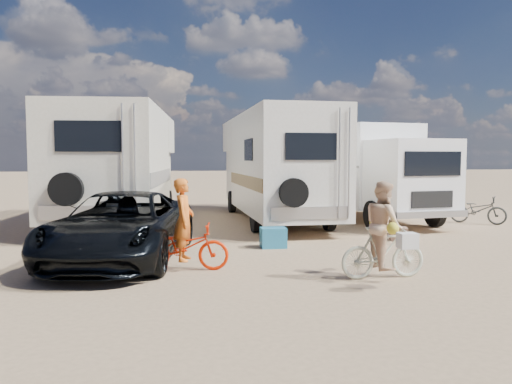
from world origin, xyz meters
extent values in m
plane|color=tan|center=(0.00, 0.00, 0.00)|extent=(140.00, 140.00, 0.00)
imported|color=black|center=(-4.02, 1.30, 0.69)|extent=(3.14, 5.30, 1.38)
imported|color=red|center=(-2.81, 0.21, 0.43)|extent=(1.72, 0.84, 0.86)
imported|color=beige|center=(0.54, -1.02, 0.45)|extent=(1.50, 0.44, 0.90)
imported|color=orange|center=(-2.81, 0.21, 0.76)|extent=(0.45, 0.61, 1.52)
imported|color=#D9B08B|center=(0.54, -1.02, 0.75)|extent=(0.58, 0.74, 1.50)
imported|color=#2A2D2A|center=(6.50, 5.09, 0.44)|extent=(1.61, 1.56, 0.88)
cube|color=teal|center=(-0.72, 2.14, 0.23)|extent=(0.59, 0.43, 0.46)
cube|color=#835F4A|center=(2.60, 2.59, 0.17)|extent=(0.52, 0.52, 0.33)
camera|label=1|loc=(-3.02, -8.81, 2.07)|focal=34.27mm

